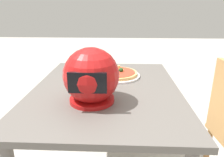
% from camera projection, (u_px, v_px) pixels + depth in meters
% --- Properties ---
extents(dining_table, '(0.84, 1.07, 0.74)m').
position_uv_depth(dining_table, '(106.00, 102.00, 1.25)').
color(dining_table, '#5B5651').
rests_on(dining_table, ground).
extents(pizza_plate, '(0.31, 0.31, 0.01)m').
position_uv_depth(pizza_plate, '(117.00, 76.00, 1.41)').
color(pizza_plate, white).
rests_on(pizza_plate, dining_table).
extents(pizza, '(0.27, 0.27, 0.05)m').
position_uv_depth(pizza, '(117.00, 73.00, 1.41)').
color(pizza, tan).
rests_on(pizza, pizza_plate).
extents(motorcycle_helmet, '(0.27, 0.27, 0.27)m').
position_uv_depth(motorcycle_helmet, '(91.00, 77.00, 1.01)').
color(motorcycle_helmet, '#B21414').
rests_on(motorcycle_helmet, dining_table).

